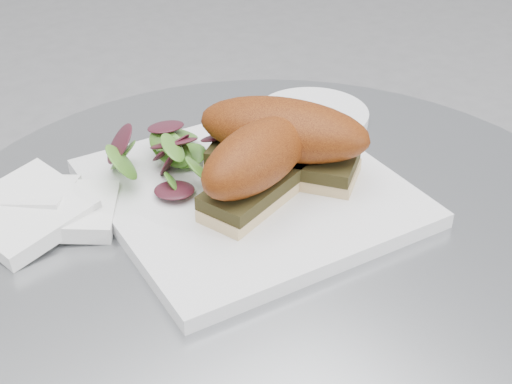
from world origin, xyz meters
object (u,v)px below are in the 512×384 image
at_px(sandwich_left, 257,164).
at_px(saucer, 312,115).
at_px(plate, 250,192).
at_px(sandwich_right, 283,137).

relative_size(sandwich_left, saucer, 1.14).
bearing_deg(saucer, sandwich_left, -146.35).
xyz_separation_m(plate, sandwich_right, (0.04, -0.00, 0.05)).
bearing_deg(sandwich_right, sandwich_left, -98.80).
height_order(sandwich_right, saucer, sandwich_right).
bearing_deg(sandwich_left, plate, 51.05).
xyz_separation_m(plate, sandwich_left, (-0.01, -0.03, 0.05)).
distance_m(plate, saucer, 0.19).
height_order(sandwich_left, sandwich_right, same).
xyz_separation_m(sandwich_left, saucer, (0.18, 0.12, -0.05)).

